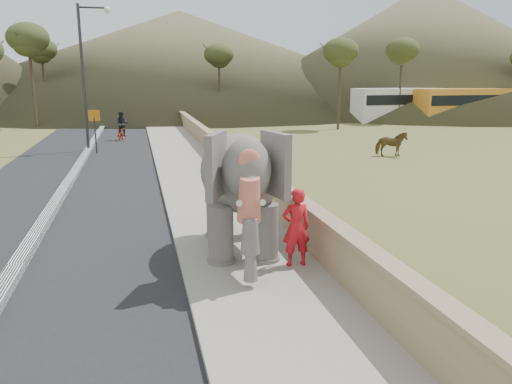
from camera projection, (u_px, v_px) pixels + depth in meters
ground at (244, 260)px, 11.63m from camera, size 160.00×160.00×0.00m
road at (70, 183)px, 19.96m from camera, size 7.00×120.00×0.03m
median at (70, 181)px, 19.94m from camera, size 0.35×120.00×0.22m
walkway at (195, 176)px, 21.08m from camera, size 3.00×120.00×0.15m
parapet at (233, 163)px, 21.35m from camera, size 0.30×120.00×1.10m
lamppost at (88, 64)px, 27.40m from camera, size 1.76×0.36×8.00m
signboard at (95, 124)px, 27.31m from camera, size 0.60×0.08×2.40m
cow at (391, 144)px, 26.51m from camera, size 1.74×1.23×1.34m
distant_car at (373, 113)px, 48.31m from camera, size 4.38×2.13×1.44m
bus_white at (408, 105)px, 47.41m from camera, size 11.19×3.58×3.10m
bus_orange at (471, 105)px, 46.47m from camera, size 11.13×3.15×3.10m
hill_right at (423, 47)px, 67.25m from camera, size 56.00×56.00×16.00m
hill_far at (181, 58)px, 77.49m from camera, size 80.00×80.00×14.00m
elephant_and_man at (241, 190)px, 11.70m from camera, size 2.49×4.20×2.89m
motorcyclist at (122, 129)px, 33.18m from camera, size 0.92×1.64×1.95m
trees at (193, 80)px, 38.75m from camera, size 48.02×42.51×8.71m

